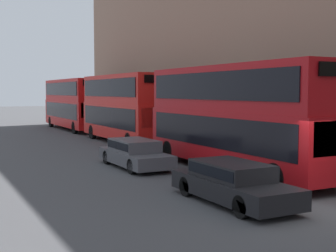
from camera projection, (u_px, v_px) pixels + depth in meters
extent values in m
plane|color=#424244|center=(319.00, 209.00, 13.53)|extent=(200.00, 200.00, 0.00)
cube|color=#A80F14|center=(236.00, 137.00, 19.80)|extent=(2.55, 11.13, 2.24)
cube|color=#A80F14|center=(237.00, 88.00, 19.64)|extent=(2.50, 10.90, 1.89)
cube|color=black|center=(236.00, 131.00, 19.78)|extent=(2.59, 10.24, 1.26)
cube|color=black|center=(237.00, 86.00, 19.64)|extent=(2.59, 10.24, 1.13)
cylinder|color=black|center=(277.00, 177.00, 15.84)|extent=(0.30, 1.00, 1.00)
cylinder|color=black|center=(326.00, 172.00, 16.87)|extent=(0.30, 1.00, 1.00)
cylinder|color=black|center=(170.00, 151.00, 22.87)|extent=(0.30, 1.00, 1.00)
cylinder|color=black|center=(209.00, 148.00, 23.90)|extent=(0.30, 1.00, 1.00)
cube|color=red|center=(125.00, 120.00, 30.87)|extent=(2.55, 10.13, 2.26)
cube|color=red|center=(125.00, 89.00, 30.72)|extent=(2.50, 9.93, 1.86)
cube|color=black|center=(125.00, 116.00, 30.85)|extent=(2.59, 9.32, 1.27)
cube|color=black|center=(125.00, 88.00, 30.71)|extent=(2.59, 9.32, 1.12)
cube|color=black|center=(159.00, 117.00, 26.37)|extent=(2.17, 0.06, 1.13)
cube|color=black|center=(159.00, 79.00, 26.21)|extent=(1.78, 0.06, 0.45)
cylinder|color=black|center=(130.00, 141.00, 27.36)|extent=(0.30, 1.00, 1.00)
cylinder|color=black|center=(164.00, 139.00, 28.39)|extent=(0.30, 1.00, 1.00)
cylinder|color=black|center=(93.00, 132.00, 33.51)|extent=(0.30, 1.00, 1.00)
cylinder|color=black|center=(122.00, 131.00, 34.53)|extent=(0.30, 1.00, 1.00)
cube|color=red|center=(74.00, 113.00, 41.58)|extent=(2.55, 11.30, 2.26)
cube|color=red|center=(74.00, 90.00, 41.43)|extent=(2.50, 11.08, 1.83)
cube|color=black|center=(74.00, 110.00, 41.56)|extent=(2.59, 10.40, 1.27)
cube|color=black|center=(74.00, 89.00, 41.42)|extent=(2.59, 10.40, 1.10)
cube|color=black|center=(94.00, 110.00, 36.56)|extent=(2.17, 0.06, 1.13)
cube|color=black|center=(94.00, 83.00, 36.40)|extent=(1.78, 0.06, 0.44)
cylinder|color=black|center=(75.00, 128.00, 37.55)|extent=(0.30, 1.00, 1.00)
cylinder|color=black|center=(102.00, 127.00, 38.57)|extent=(0.30, 1.00, 1.00)
cylinder|color=black|center=(51.00, 122.00, 44.74)|extent=(0.30, 1.00, 1.00)
cylinder|color=black|center=(74.00, 121.00, 45.76)|extent=(0.30, 1.00, 1.00)
cube|color=black|center=(233.00, 188.00, 14.21)|extent=(1.77, 4.72, 0.58)
cube|color=black|center=(231.00, 170.00, 14.27)|extent=(1.56, 2.59, 0.49)
cube|color=black|center=(231.00, 169.00, 14.27)|extent=(1.59, 2.46, 0.32)
cylinder|color=black|center=(242.00, 207.00, 12.53)|extent=(0.22, 0.64, 0.64)
cylinder|color=black|center=(287.00, 201.00, 13.23)|extent=(0.22, 0.64, 0.64)
cylinder|color=black|center=(187.00, 186.00, 15.20)|extent=(0.22, 0.64, 0.64)
cylinder|color=black|center=(226.00, 182.00, 15.91)|extent=(0.22, 0.64, 0.64)
cube|color=#47474C|center=(135.00, 157.00, 20.92)|extent=(1.79, 4.70, 0.56)
cube|color=#47474C|center=(134.00, 145.00, 20.98)|extent=(1.57, 2.59, 0.52)
cube|color=black|center=(134.00, 145.00, 20.98)|extent=(1.61, 2.46, 0.33)
cylinder|color=black|center=(132.00, 166.00, 19.23)|extent=(0.22, 0.64, 0.64)
cylinder|color=black|center=(166.00, 164.00, 19.95)|extent=(0.22, 0.64, 0.64)
cylinder|color=black|center=(107.00, 157.00, 21.90)|extent=(0.22, 0.64, 0.64)
cylinder|color=black|center=(138.00, 155.00, 22.62)|extent=(0.22, 0.64, 0.64)
cylinder|color=#334C6B|center=(135.00, 126.00, 36.40)|extent=(0.36, 0.36, 1.40)
sphere|color=tan|center=(135.00, 116.00, 36.34)|extent=(0.22, 0.22, 0.22)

